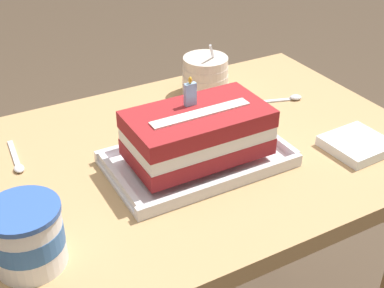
% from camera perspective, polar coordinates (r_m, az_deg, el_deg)
% --- Properties ---
extents(dining_table, '(0.97, 0.64, 0.74)m').
position_cam_1_polar(dining_table, '(1.11, -0.76, -6.52)').
color(dining_table, tan).
rests_on(dining_table, ground_plane).
extents(foil_tray, '(0.34, 0.20, 0.02)m').
position_cam_1_polar(foil_tray, '(0.99, 0.84, -1.78)').
color(foil_tray, silver).
rests_on(foil_tray, dining_table).
extents(birthday_cake, '(0.26, 0.14, 0.15)m').
position_cam_1_polar(birthday_cake, '(0.96, 0.87, 1.32)').
color(birthday_cake, maroon).
rests_on(birthday_cake, foil_tray).
extents(bowl_stack, '(0.11, 0.11, 0.13)m').
position_cam_1_polar(bowl_stack, '(1.24, 1.48, 7.52)').
color(bowl_stack, silver).
rests_on(bowl_stack, dining_table).
extents(ice_cream_tub, '(0.11, 0.11, 0.10)m').
position_cam_1_polar(ice_cream_tub, '(0.79, -17.69, -9.61)').
color(ice_cream_tub, white).
rests_on(ice_cream_tub, dining_table).
extents(serving_spoon_near_tray, '(0.02, 0.13, 0.01)m').
position_cam_1_polar(serving_spoon_near_tray, '(1.05, -18.68, -1.96)').
color(serving_spoon_near_tray, silver).
rests_on(serving_spoon_near_tray, dining_table).
extents(serving_spoon_by_bowls, '(0.14, 0.06, 0.01)m').
position_cam_1_polar(serving_spoon_by_bowls, '(1.24, 10.27, 4.93)').
color(serving_spoon_by_bowls, silver).
rests_on(serving_spoon_by_bowls, dining_table).
extents(napkin_pile, '(0.12, 0.12, 0.02)m').
position_cam_1_polar(napkin_pile, '(1.09, 17.68, -0.06)').
color(napkin_pile, white).
rests_on(napkin_pile, dining_table).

